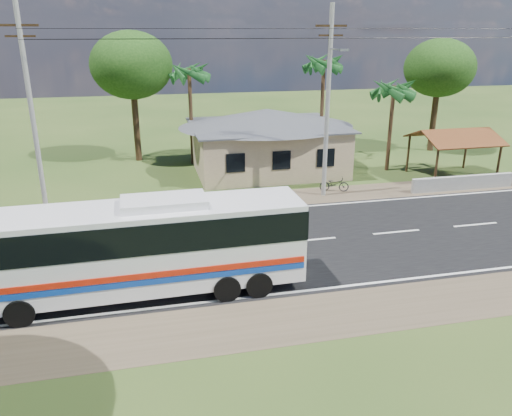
# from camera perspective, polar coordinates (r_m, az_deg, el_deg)

# --- Properties ---
(ground) EXTENTS (120.00, 120.00, 0.00)m
(ground) POSITION_cam_1_polar(r_m,az_deg,el_deg) (24.29, 6.31, -3.69)
(ground) COLOR #274017
(ground) RESTS_ON ground
(road) EXTENTS (120.00, 16.00, 0.03)m
(road) POSITION_cam_1_polar(r_m,az_deg,el_deg) (24.28, 6.32, -3.67)
(road) COLOR black
(road) RESTS_ON ground
(house) EXTENTS (12.40, 10.00, 5.00)m
(house) POSITION_cam_1_polar(r_m,az_deg,el_deg) (35.74, 1.21, 8.48)
(house) COLOR tan
(house) RESTS_ON ground
(waiting_shed) EXTENTS (5.20, 4.48, 3.35)m
(waiting_shed) POSITION_cam_1_polar(r_m,az_deg,el_deg) (36.59, 21.76, 7.50)
(waiting_shed) COLOR #372614
(waiting_shed) RESTS_ON ground
(concrete_barrier) EXTENTS (7.00, 0.30, 0.90)m
(concrete_barrier) POSITION_cam_1_polar(r_m,az_deg,el_deg) (34.24, 22.55, 2.68)
(concrete_barrier) COLOR #9E9E99
(concrete_barrier) RESTS_ON ground
(utility_poles) EXTENTS (32.80, 2.22, 11.00)m
(utility_poles) POSITION_cam_1_polar(r_m,az_deg,el_deg) (29.57, 7.60, 12.10)
(utility_poles) COLOR #9E9E99
(utility_poles) RESTS_ON ground
(palm_near) EXTENTS (2.80, 2.80, 6.70)m
(palm_near) POSITION_cam_1_polar(r_m,az_deg,el_deg) (36.46, 15.47, 12.90)
(palm_near) COLOR #47301E
(palm_near) RESTS_ON ground
(palm_mid) EXTENTS (2.80, 2.80, 8.20)m
(palm_mid) POSITION_cam_1_polar(r_m,az_deg,el_deg) (39.01, 7.76, 15.95)
(palm_mid) COLOR #47301E
(palm_mid) RESTS_ON ground
(palm_far) EXTENTS (2.80, 2.80, 7.70)m
(palm_far) POSITION_cam_1_polar(r_m,az_deg,el_deg) (37.29, -7.65, 15.05)
(palm_far) COLOR #47301E
(palm_far) RESTS_ON ground
(tree_behind_house) EXTENTS (6.00, 6.00, 9.61)m
(tree_behind_house) POSITION_cam_1_polar(r_m,az_deg,el_deg) (39.09, -14.04, 15.51)
(tree_behind_house) COLOR #47301E
(tree_behind_house) RESTS_ON ground
(tree_behind_shed) EXTENTS (5.60, 5.60, 9.02)m
(tree_behind_shed) POSITION_cam_1_polar(r_m,az_deg,el_deg) (43.95, 20.24, 14.75)
(tree_behind_shed) COLOR #47301E
(tree_behind_shed) RESTS_ON ground
(coach_bus) EXTENTS (12.41, 2.86, 3.84)m
(coach_bus) POSITION_cam_1_polar(r_m,az_deg,el_deg) (18.96, -13.30, -3.82)
(coach_bus) COLOR silver
(coach_bus) RESTS_ON ground
(motorcycle) EXTENTS (1.93, 1.15, 0.96)m
(motorcycle) POSITION_cam_1_polar(r_m,az_deg,el_deg) (31.66, 8.93, 2.73)
(motorcycle) COLOR black
(motorcycle) RESTS_ON ground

